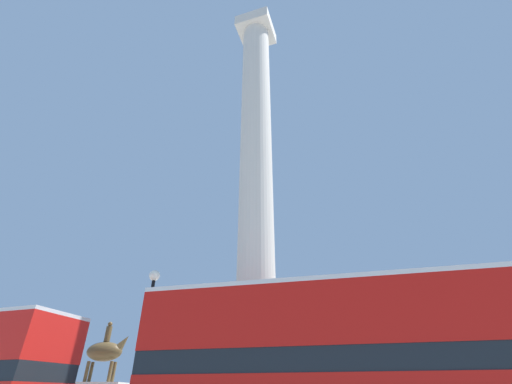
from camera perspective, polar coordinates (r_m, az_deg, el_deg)
name	(u,v)px	position (r m, az deg, el deg)	size (l,w,h in m)	color
monument_column	(256,259)	(15.57, 0.00, -11.03)	(6.30, 6.30, 25.03)	beige
bus_a	(355,364)	(9.91, 16.19, -25.88)	(11.14, 3.42, 4.37)	#B7140F
street_lamp	(145,337)	(14.90, -18.01, -22.00)	(0.45, 0.45, 6.30)	black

